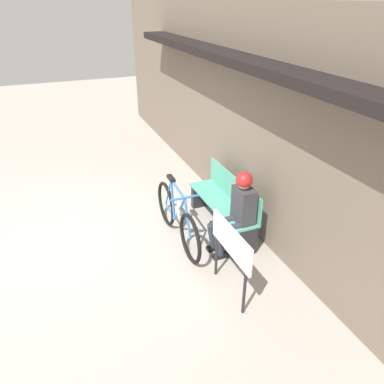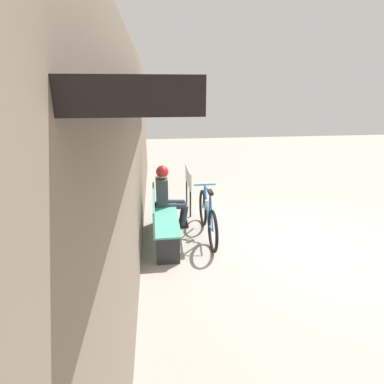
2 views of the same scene
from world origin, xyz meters
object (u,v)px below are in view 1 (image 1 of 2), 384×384
park_bench_near (224,205)px  signboard (231,246)px  bicycle (177,218)px  person_seated (238,207)px

park_bench_near → signboard: (1.33, -0.60, 0.30)m
bicycle → person_seated: (0.53, 0.69, 0.31)m
park_bench_near → signboard: bearing=-24.1°
park_bench_near → bicycle: bicycle is taller
person_seated → signboard: 0.90m
bicycle → person_seated: bearing=52.6°
signboard → person_seated: bearing=146.9°
park_bench_near → bicycle: 0.80m
person_seated → signboard: size_ratio=1.28×
park_bench_near → person_seated: 0.66m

